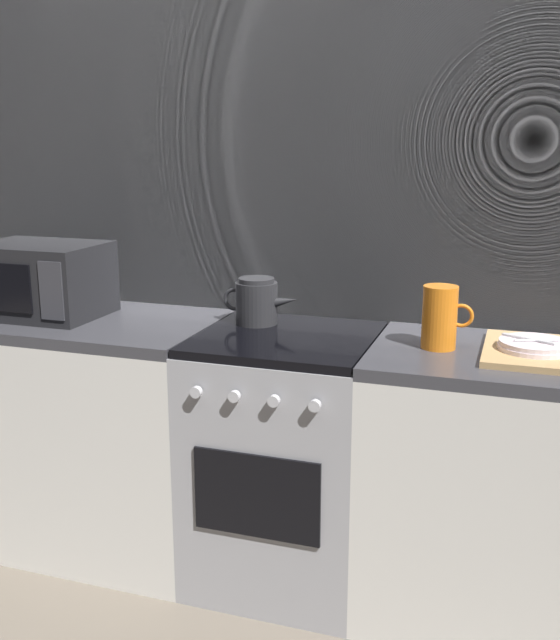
{
  "coord_description": "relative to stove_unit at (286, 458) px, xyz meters",
  "views": [
    {
      "loc": [
        0.75,
        -2.3,
        1.54
      ],
      "look_at": [
        -0.02,
        0.0,
        0.95
      ],
      "focal_mm": 41.57,
      "sensor_mm": 36.0,
      "label": 1
    }
  ],
  "objects": [
    {
      "name": "dish_pile",
      "position": [
        0.8,
        0.01,
        0.47
      ],
      "size": [
        0.3,
        0.4,
        0.06
      ],
      "color": "tan",
      "rests_on": "counter_right"
    },
    {
      "name": "ground_plane",
      "position": [
        0.0,
        0.0,
        -0.45
      ],
      "size": [
        8.0,
        8.0,
        0.0
      ],
      "primitive_type": "plane",
      "color": "#6B6054"
    },
    {
      "name": "stove_unit",
      "position": [
        0.0,
        0.0,
        0.0
      ],
      "size": [
        0.6,
        0.63,
        0.9
      ],
      "color": "#9E9EA3",
      "rests_on": "ground_plane"
    },
    {
      "name": "microwave",
      "position": [
        -0.96,
        -0.01,
        0.59
      ],
      "size": [
        0.46,
        0.35,
        0.27
      ],
      "color": "black",
      "rests_on": "counter_left"
    },
    {
      "name": "counter_right",
      "position": [
        0.9,
        0.0,
        0.0
      ],
      "size": [
        1.2,
        0.6,
        0.9
      ],
      "color": "silver",
      "rests_on": "ground_plane"
    },
    {
      "name": "back_wall",
      "position": [
        0.0,
        0.32,
        0.75
      ],
      "size": [
        3.6,
        0.05,
        2.4
      ],
      "color": "gray",
      "rests_on": "ground_plane"
    },
    {
      "name": "pitcher",
      "position": [
        0.51,
        0.0,
        0.55
      ],
      "size": [
        0.16,
        0.11,
        0.2
      ],
      "color": "orange",
      "rests_on": "counter_right"
    },
    {
      "name": "counter_left",
      "position": [
        -0.9,
        0.0,
        0.0
      ],
      "size": [
        1.2,
        0.6,
        0.9
      ],
      "color": "silver",
      "rests_on": "ground_plane"
    },
    {
      "name": "kettle",
      "position": [
        -0.15,
        0.12,
        0.53
      ],
      "size": [
        0.28,
        0.15,
        0.17
      ],
      "color": "#262628",
      "rests_on": "stove_unit"
    }
  ]
}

